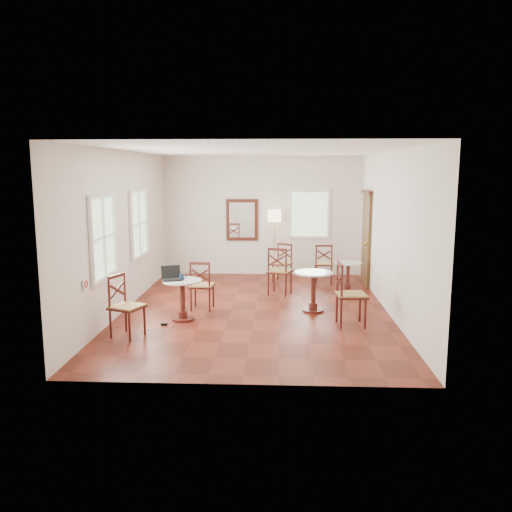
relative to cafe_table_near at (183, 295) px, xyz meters
The scene contains 17 objects.
ground 1.52m from the cafe_table_near, 29.63° to the left, with size 7.00×7.00×0.00m, color #5D1B0F.
room_shell 2.12m from the cafe_table_near, 39.51° to the left, with size 5.02×7.02×3.01m.
cafe_table_near is the anchor object (origin of this frame).
cafe_table_mid 2.46m from the cafe_table_near, 16.38° to the left, with size 0.72×0.72×0.76m.
cafe_table_back 4.08m from the cafe_table_near, 37.43° to the left, with size 0.60×0.60×0.63m.
chair_near_a 0.76m from the cafe_table_near, 71.64° to the left, with size 0.47×0.47×0.95m.
chair_near_b 1.21m from the cafe_table_near, 127.82° to the right, with size 0.60×0.60×1.00m.
chair_mid_a 2.66m from the cafe_table_near, 49.64° to the left, with size 0.60×0.60×1.03m.
chair_mid_b 2.93m from the cafe_table_near, ahead, with size 0.54×0.54×1.09m.
chair_back_a 4.22m from the cafe_table_near, 49.05° to the left, with size 0.48×0.48×0.94m.
chair_back_b 3.76m from the cafe_table_near, 61.62° to the left, with size 0.54×0.54×0.91m.
floor_lamp 4.29m from the cafe_table_near, 67.69° to the left, with size 0.33×0.33×1.68m.
laptop 0.39m from the cafe_table_near, behind, with size 0.41×0.38×0.24m.
mouse 0.31m from the cafe_table_near, 153.78° to the left, with size 0.11×0.07×0.04m, color black.
navy_mug 0.33m from the cafe_table_near, 106.00° to the left, with size 0.13×0.08×0.10m.
water_glass 0.34m from the cafe_table_near, 76.33° to the left, with size 0.07×0.07×0.11m, color white.
power_adapter 0.61m from the cafe_table_near, 126.98° to the right, with size 0.10×0.06×0.04m, color black.
Camera 1 is at (0.45, -9.62, 2.65)m, focal length 36.43 mm.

